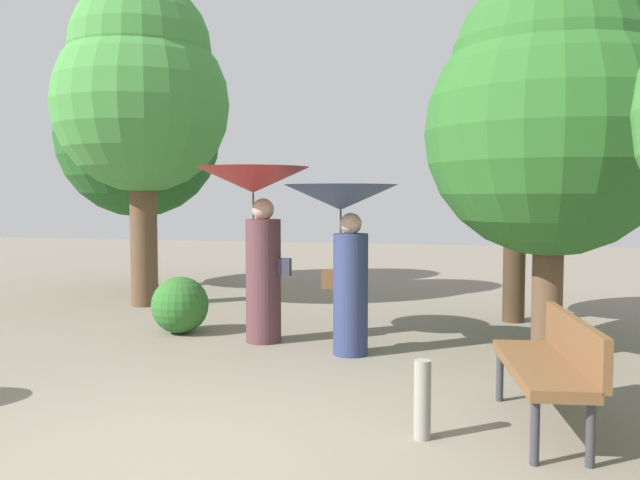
{
  "coord_description": "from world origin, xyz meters",
  "views": [
    {
      "loc": [
        1.95,
        -3.88,
        1.7
      ],
      "look_at": [
        0.0,
        3.98,
        1.17
      ],
      "focal_mm": 37.56,
      "sensor_mm": 36.0,
      "label": 1
    }
  ],
  "objects_px": {
    "person_right": "(344,228)",
    "tree_far_back": "(551,111)",
    "tree_mid_right": "(516,145)",
    "path_marker_post": "(422,400)",
    "tree_near_left": "(141,88)",
    "park_bench": "(552,361)",
    "person_left": "(257,213)",
    "tree_mid_left": "(138,123)"
  },
  "relations": [
    {
      "from": "person_left",
      "to": "path_marker_post",
      "type": "relative_size",
      "value": 3.65
    },
    {
      "from": "person_right",
      "to": "tree_far_back",
      "type": "relative_size",
      "value": 0.45
    },
    {
      "from": "tree_mid_right",
      "to": "person_left",
      "type": "bearing_deg",
      "value": -145.85
    },
    {
      "from": "tree_near_left",
      "to": "tree_far_back",
      "type": "bearing_deg",
      "value": -19.55
    },
    {
      "from": "person_right",
      "to": "tree_mid_right",
      "type": "bearing_deg",
      "value": -33.9
    },
    {
      "from": "tree_far_back",
      "to": "park_bench",
      "type": "bearing_deg",
      "value": -94.02
    },
    {
      "from": "person_right",
      "to": "park_bench",
      "type": "height_order",
      "value": "person_right"
    },
    {
      "from": "person_left",
      "to": "tree_mid_right",
      "type": "height_order",
      "value": "tree_mid_right"
    },
    {
      "from": "person_right",
      "to": "tree_mid_left",
      "type": "bearing_deg",
      "value": 51.86
    },
    {
      "from": "tree_mid_right",
      "to": "path_marker_post",
      "type": "distance_m",
      "value": 5.25
    },
    {
      "from": "person_left",
      "to": "tree_near_left",
      "type": "height_order",
      "value": "tree_near_left"
    },
    {
      "from": "person_right",
      "to": "park_bench",
      "type": "distance_m",
      "value": 2.88
    },
    {
      "from": "tree_mid_left",
      "to": "path_marker_post",
      "type": "relative_size",
      "value": 8.54
    },
    {
      "from": "tree_near_left",
      "to": "tree_mid_right",
      "type": "distance_m",
      "value": 5.62
    },
    {
      "from": "tree_mid_left",
      "to": "tree_mid_right",
      "type": "relative_size",
      "value": 1.33
    },
    {
      "from": "park_bench",
      "to": "person_left",
      "type": "bearing_deg",
      "value": -135.24
    },
    {
      "from": "person_right",
      "to": "tree_far_back",
      "type": "height_order",
      "value": "tree_far_back"
    },
    {
      "from": "park_bench",
      "to": "tree_far_back",
      "type": "relative_size",
      "value": 0.38
    },
    {
      "from": "person_right",
      "to": "tree_far_back",
      "type": "xyz_separation_m",
      "value": [
        2.11,
        0.36,
        1.21
      ]
    },
    {
      "from": "tree_mid_left",
      "to": "path_marker_post",
      "type": "height_order",
      "value": "tree_mid_left"
    },
    {
      "from": "tree_mid_right",
      "to": "tree_far_back",
      "type": "xyz_separation_m",
      "value": [
        0.26,
        -2.03,
        0.19
      ]
    },
    {
      "from": "person_left",
      "to": "tree_mid_right",
      "type": "distance_m",
      "value": 3.69
    },
    {
      "from": "person_left",
      "to": "tree_mid_left",
      "type": "distance_m",
      "value": 5.59
    },
    {
      "from": "tree_mid_left",
      "to": "tree_far_back",
      "type": "bearing_deg",
      "value": -29.75
    },
    {
      "from": "tree_mid_left",
      "to": "tree_mid_right",
      "type": "height_order",
      "value": "tree_mid_left"
    },
    {
      "from": "person_left",
      "to": "person_right",
      "type": "distance_m",
      "value": 1.19
    },
    {
      "from": "park_bench",
      "to": "tree_far_back",
      "type": "bearing_deg",
      "value": 167.92
    },
    {
      "from": "park_bench",
      "to": "tree_near_left",
      "type": "height_order",
      "value": "tree_near_left"
    },
    {
      "from": "person_left",
      "to": "tree_near_left",
      "type": "relative_size",
      "value": 0.41
    },
    {
      "from": "person_right",
      "to": "tree_near_left",
      "type": "height_order",
      "value": "tree_near_left"
    },
    {
      "from": "person_right",
      "to": "tree_near_left",
      "type": "xyz_separation_m",
      "value": [
        -3.68,
        2.42,
        1.99
      ]
    },
    {
      "from": "person_right",
      "to": "person_left",
      "type": "bearing_deg",
      "value": 74.92
    },
    {
      "from": "tree_mid_right",
      "to": "path_marker_post",
      "type": "height_order",
      "value": "tree_mid_right"
    },
    {
      "from": "park_bench",
      "to": "path_marker_post",
      "type": "bearing_deg",
      "value": -73.57
    },
    {
      "from": "park_bench",
      "to": "tree_mid_right",
      "type": "height_order",
      "value": "tree_mid_right"
    },
    {
      "from": "tree_near_left",
      "to": "tree_mid_left",
      "type": "distance_m",
      "value": 2.2
    },
    {
      "from": "tree_mid_left",
      "to": "tree_far_back",
      "type": "relative_size",
      "value": 1.18
    },
    {
      "from": "tree_near_left",
      "to": "tree_mid_right",
      "type": "relative_size",
      "value": 1.4
    },
    {
      "from": "tree_near_left",
      "to": "tree_mid_left",
      "type": "relative_size",
      "value": 1.05
    },
    {
      "from": "person_right",
      "to": "tree_far_back",
      "type": "bearing_deg",
      "value": -76.41
    },
    {
      "from": "person_left",
      "to": "tree_near_left",
      "type": "xyz_separation_m",
      "value": [
        -2.57,
        2.04,
        1.84
      ]
    },
    {
      "from": "park_bench",
      "to": "path_marker_post",
      "type": "distance_m",
      "value": 1.01
    }
  ]
}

